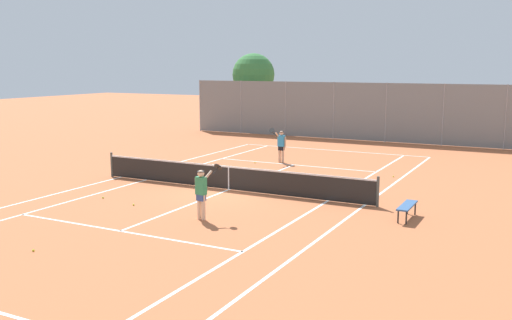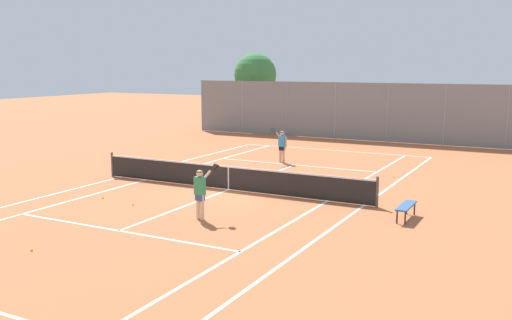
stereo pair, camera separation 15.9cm
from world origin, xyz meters
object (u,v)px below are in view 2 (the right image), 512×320
at_px(loose_tennis_ball_5, 256,163).
at_px(tennis_net, 229,177).
at_px(tree_behind_left, 255,75).
at_px(loose_tennis_ball_1, 103,197).
at_px(courtside_bench, 406,207).
at_px(loose_tennis_ball_0, 133,204).
at_px(player_far_left, 282,144).
at_px(player_near_side, 200,191).
at_px(loose_tennis_ball_3, 207,168).
at_px(loose_tennis_ball_2, 32,250).
at_px(loose_tennis_ball_4, 394,177).

bearing_deg(loose_tennis_ball_5, tennis_net, -72.03).
xyz_separation_m(loose_tennis_ball_5, tree_behind_left, (-7.10, 13.27, 4.06)).
height_order(loose_tennis_ball_1, courtside_bench, courtside_bench).
xyz_separation_m(loose_tennis_ball_0, tree_behind_left, (-7.35, 22.96, 4.06)).
relative_size(loose_tennis_ball_1, tree_behind_left, 0.01).
height_order(player_far_left, tree_behind_left, tree_behind_left).
height_order(player_near_side, courtside_bench, player_near_side).
height_order(player_far_left, loose_tennis_ball_1, player_far_left).
distance_m(loose_tennis_ball_3, courtside_bench, 11.38).
bearing_deg(player_far_left, loose_tennis_ball_0, -94.36).
bearing_deg(loose_tennis_ball_1, loose_tennis_ball_2, -64.78).
bearing_deg(loose_tennis_ball_3, player_near_side, -58.48).
bearing_deg(loose_tennis_ball_1, player_near_side, -8.96).
xyz_separation_m(player_far_left, loose_tennis_ball_0, (-0.80, -10.51, -0.89)).
height_order(loose_tennis_ball_2, loose_tennis_ball_3, same).
bearing_deg(loose_tennis_ball_3, loose_tennis_ball_5, 62.75).
height_order(loose_tennis_ball_3, loose_tennis_ball_4, same).
height_order(loose_tennis_ball_1, loose_tennis_ball_4, same).
height_order(loose_tennis_ball_0, loose_tennis_ball_1, same).
bearing_deg(player_far_left, loose_tennis_ball_4, -11.50).
height_order(loose_tennis_ball_0, loose_tennis_ball_5, same).
bearing_deg(courtside_bench, tennis_net, 171.10).
relative_size(loose_tennis_ball_4, courtside_bench, 0.04).
xyz_separation_m(loose_tennis_ball_1, loose_tennis_ball_3, (0.15, 6.84, 0.00)).
xyz_separation_m(player_near_side, loose_tennis_ball_1, (-4.81, 0.76, -0.89)).
bearing_deg(loose_tennis_ball_1, loose_tennis_ball_3, 88.77).
xyz_separation_m(loose_tennis_ball_4, courtside_bench, (2.08, -6.65, 0.38)).
xyz_separation_m(player_near_side, player_far_left, (-2.30, 10.94, 0.00)).
distance_m(player_near_side, loose_tennis_ball_2, 5.29).
height_order(player_far_left, loose_tennis_ball_4, player_far_left).
height_order(loose_tennis_ball_4, tree_behind_left, tree_behind_left).
bearing_deg(loose_tennis_ball_0, tree_behind_left, 107.75).
distance_m(loose_tennis_ball_0, loose_tennis_ball_1, 1.73).
height_order(loose_tennis_ball_3, loose_tennis_ball_5, same).
xyz_separation_m(loose_tennis_ball_1, loose_tennis_ball_2, (2.58, -5.48, 0.00)).
bearing_deg(loose_tennis_ball_3, tree_behind_left, 110.17).
bearing_deg(tree_behind_left, courtside_bench, -51.39).
distance_m(player_near_side, loose_tennis_ball_0, 3.26).
xyz_separation_m(loose_tennis_ball_2, loose_tennis_ball_5, (-1.14, 14.84, 0.00)).
relative_size(player_far_left, loose_tennis_ball_3, 26.88).
height_order(tennis_net, loose_tennis_ball_4, tennis_net).
distance_m(player_far_left, courtside_bench, 11.29).
distance_m(loose_tennis_ball_1, courtside_bench, 10.84).
bearing_deg(player_near_side, tree_behind_left, 114.09).
bearing_deg(loose_tennis_ball_5, tree_behind_left, 118.13).
relative_size(tennis_net, courtside_bench, 8.00).
bearing_deg(loose_tennis_ball_0, loose_tennis_ball_4, 53.82).
distance_m(loose_tennis_ball_1, tree_behind_left, 23.68).
relative_size(player_near_side, loose_tennis_ball_4, 26.88).
distance_m(player_far_left, loose_tennis_ball_3, 4.18).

